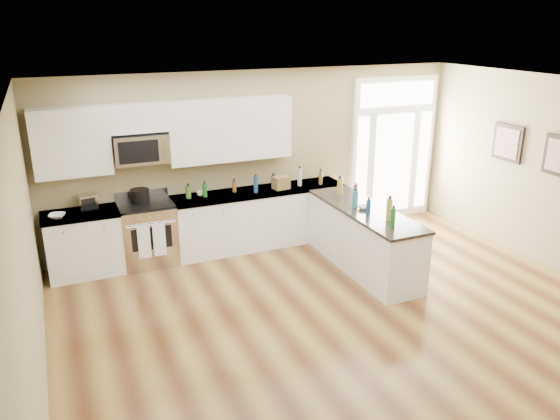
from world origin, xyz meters
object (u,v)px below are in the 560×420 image
peninsula_cabinet (363,241)px  stockpot (140,195)px  kitchen_range (148,233)px  toaster_oven (88,202)px

peninsula_cabinet → stockpot: stockpot is taller
kitchen_range → toaster_oven: bearing=170.4°
peninsula_cabinet → toaster_oven: size_ratio=9.25×
stockpot → toaster_oven: 0.74m
stockpot → toaster_oven: bearing=178.4°
kitchen_range → peninsula_cabinet: bearing=-26.6°
stockpot → kitchen_range: bearing=-64.2°
peninsula_cabinet → kitchen_range: bearing=153.4°
peninsula_cabinet → toaster_oven: toaster_oven is taller
peninsula_cabinet → stockpot: bearing=152.1°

